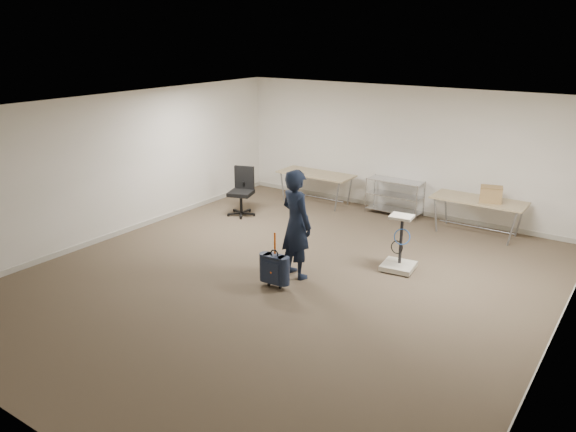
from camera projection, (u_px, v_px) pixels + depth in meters
The scene contains 10 objects.
ground at pixel (287, 279), 9.27m from camera, with size 9.00×9.00×0.00m, color #46392A.
room_shell at pixel (330, 251), 10.33m from camera, with size 8.00×9.00×9.00m.
folding_table_left at pixel (316, 175), 13.16m from camera, with size 1.80×0.75×0.73m.
folding_table_right at pixel (479, 202), 11.12m from camera, with size 1.80×0.75×0.73m.
wire_shelf at pixel (395, 195), 12.41m from camera, with size 1.22×0.47×0.80m.
person at pixel (296, 224), 9.14m from camera, with size 0.67×0.44×1.83m, color black.
suitcase at pixel (275, 269), 8.89m from camera, with size 0.35×0.22×0.92m.
office_chair at pixel (242, 201), 12.45m from camera, with size 0.64×0.65×1.06m.
equipment_cart at pixel (399, 256), 9.57m from camera, with size 0.59×0.59×0.98m.
cardboard_box at pixel (491, 194), 10.91m from camera, with size 0.41×0.31×0.31m, color #8A5E40.
Camera 1 is at (4.80, -6.97, 3.91)m, focal length 35.00 mm.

